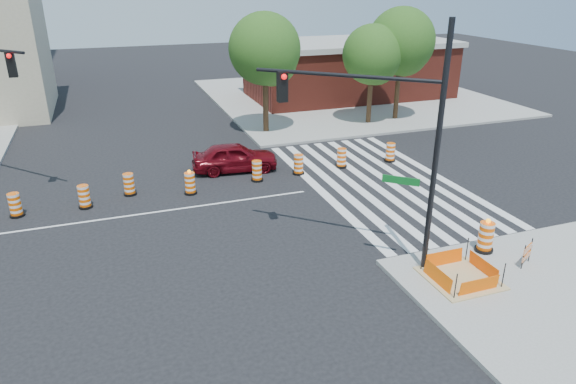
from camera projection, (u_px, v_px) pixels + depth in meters
name	position (u px, v px, depth m)	size (l,w,h in m)	color
ground	(151.00, 213.00, 21.92)	(120.00, 120.00, 0.00)	black
sidewalk_ne	(348.00, 96.00, 43.12)	(22.00, 22.00, 0.15)	gray
crosswalk_east	(378.00, 181.00, 25.32)	(6.75, 13.50, 0.01)	silver
lane_centerline	(151.00, 213.00, 21.92)	(14.00, 0.12, 0.01)	silver
excavation_pit	(460.00, 277.00, 16.82)	(2.20, 2.20, 0.90)	tan
brick_storefront	(349.00, 69.00, 42.25)	(16.50, 8.50, 4.60)	maroon
red_coupe	(235.00, 157.00, 26.43)	(1.76, 4.36, 1.49)	#5F0810
signal_pole_se	(384.00, 125.00, 16.22)	(4.69, 4.19, 8.12)	black
pit_drum	(486.00, 238.00, 18.36)	(0.66, 0.66, 1.29)	black
barricade	(527.00, 252.00, 17.47)	(0.69, 0.39, 0.90)	#F95B05
tree_north_c	(265.00, 53.00, 31.31)	(4.41, 4.41, 7.49)	#382314
tree_north_d	(372.00, 58.00, 33.50)	(3.89, 3.89, 6.61)	#382314
tree_north_e	(401.00, 45.00, 34.28)	(4.48, 4.48, 7.61)	#382314
median_drum_2	(15.00, 206.00, 21.44)	(0.60, 0.60, 1.02)	black
median_drum_3	(84.00, 197.00, 22.25)	(0.60, 0.60, 1.02)	black
median_drum_4	(129.00, 185.00, 23.58)	(0.60, 0.60, 1.02)	black
median_drum_5	(190.00, 184.00, 23.69)	(0.60, 0.60, 1.18)	black
median_drum_6	(257.00, 172.00, 25.21)	(0.60, 0.60, 1.02)	black
median_drum_7	(298.00, 165.00, 26.08)	(0.60, 0.60, 1.02)	black
median_drum_8	(341.00, 159.00, 27.03)	(0.60, 0.60, 1.02)	black
median_drum_9	(390.00, 153.00, 27.90)	(0.60, 0.60, 1.02)	black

